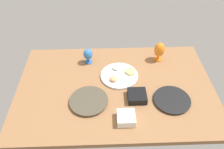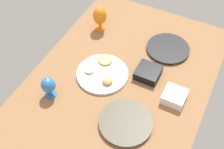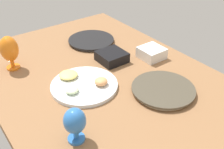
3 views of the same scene
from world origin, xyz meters
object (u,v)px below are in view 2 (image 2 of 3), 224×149
Objects in this scene: square_bowl_white at (174,96)px; dinner_plate_left at (126,123)px; hurricane_glass_orange at (100,16)px; square_bowl_black at (148,72)px; hurricane_glass_blue at (48,85)px; fruit_platter at (102,73)px; dinner_plate_right at (168,49)px.

dinner_plate_left is at bearing 146.45° from square_bowl_white.
dinner_plate_left is 79.55cm from hurricane_glass_orange.
square_bowl_black is at bearing -118.25° from hurricane_glass_orange.
hurricane_glass_blue reaches higher than dinner_plate_left.
hurricane_glass_orange is at bearing 61.75° from square_bowl_black.
hurricane_glass_blue is 1.02× the size of square_bowl_black.
fruit_platter is 43.35cm from hurricane_glass_orange.
dinner_plate_right is at bearing -7.46° from square_bowl_black.
dinner_plate_right is 50.95cm from hurricane_glass_orange.
hurricane_glass_orange is (64.00, 1.47, 2.20)cm from hurricane_glass_blue.
square_bowl_black is (11.63, -25.36, 1.71)cm from fruit_platter.
hurricane_glass_blue reaches higher than dinner_plate_right.
square_bowl_black is at bearing 3.66° from dinner_plate_left.
hurricane_glass_blue is at bearing 92.38° from dinner_plate_left.
dinner_plate_left is 63.62cm from dinner_plate_right.
dinner_plate_left reaches higher than dinner_plate_right.
hurricane_glass_blue is at bearing -178.68° from hurricane_glass_orange.
square_bowl_black is at bearing -65.36° from fruit_platter.
fruit_platter is at bearing 47.47° from dinner_plate_left.
dinner_plate_right is at bearing -1.00° from dinner_plate_left.
hurricane_glass_blue is (-65.58, 48.48, 7.72)cm from dinner_plate_right.
square_bowl_black is (39.03, -45.00, -5.75)cm from hurricane_glass_blue.
dinner_plate_left is 1.04× the size of dinner_plate_right.
square_bowl_white is 22.63cm from square_bowl_black.
hurricane_glass_orange is at bearing 29.99° from fruit_platter.
hurricane_glass_blue reaches higher than fruit_platter.
hurricane_glass_orange reaches higher than dinner_plate_left.
square_bowl_black is (-24.97, -46.48, -7.95)cm from hurricane_glass_orange.
dinner_plate_right is 1.99× the size of square_bowl_black.
hurricane_glass_blue is at bearing 143.53° from dinner_plate_right.
square_bowl_white is (1.54, -45.62, 2.04)cm from fruit_platter.
square_bowl_black is (37.06, 2.37, 1.78)cm from dinner_plate_left.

